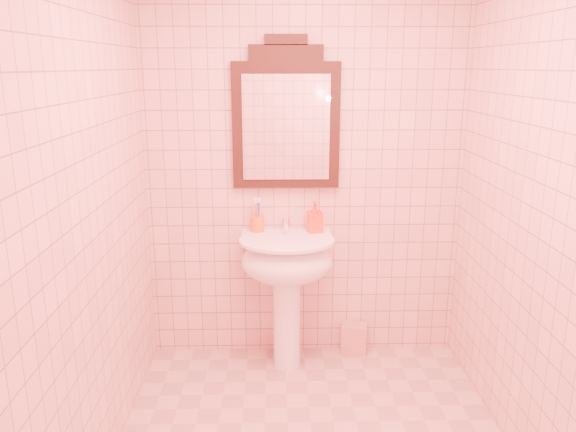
{
  "coord_description": "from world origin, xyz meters",
  "views": [
    {
      "loc": [
        -0.18,
        -2.38,
        1.88
      ],
      "look_at": [
        -0.12,
        0.55,
        1.09
      ],
      "focal_mm": 35.0,
      "sensor_mm": 36.0,
      "label": 1
    }
  ],
  "objects_px": {
    "mirror": "(286,119)",
    "toothbrush_cup": "(257,223)",
    "towel": "(354,338)",
    "soap_dispenser": "(315,217)",
    "pedestal_sink": "(287,270)"
  },
  "relations": [
    {
      "from": "mirror",
      "to": "towel",
      "type": "xyz_separation_m",
      "value": [
        0.46,
        -0.03,
        -1.46
      ]
    },
    {
      "from": "mirror",
      "to": "toothbrush_cup",
      "type": "height_order",
      "value": "mirror"
    },
    {
      "from": "towel",
      "to": "mirror",
      "type": "bearing_deg",
      "value": 175.93
    },
    {
      "from": "toothbrush_cup",
      "to": "towel",
      "type": "xyz_separation_m",
      "value": [
        0.64,
        0.01,
        -0.82
      ]
    },
    {
      "from": "mirror",
      "to": "toothbrush_cup",
      "type": "distance_m",
      "value": 0.68
    },
    {
      "from": "pedestal_sink",
      "to": "toothbrush_cup",
      "type": "bearing_deg",
      "value": 139.47
    },
    {
      "from": "pedestal_sink",
      "to": "mirror",
      "type": "bearing_deg",
      "value": 90.0
    },
    {
      "from": "mirror",
      "to": "toothbrush_cup",
      "type": "relative_size",
      "value": 4.74
    },
    {
      "from": "mirror",
      "to": "towel",
      "type": "bearing_deg",
      "value": -4.07
    },
    {
      "from": "mirror",
      "to": "soap_dispenser",
      "type": "xyz_separation_m",
      "value": [
        0.18,
        -0.06,
        -0.61
      ]
    },
    {
      "from": "mirror",
      "to": "soap_dispenser",
      "type": "bearing_deg",
      "value": -19.29
    },
    {
      "from": "pedestal_sink",
      "to": "towel",
      "type": "height_order",
      "value": "pedestal_sink"
    },
    {
      "from": "pedestal_sink",
      "to": "soap_dispenser",
      "type": "bearing_deg",
      "value": 37.79
    },
    {
      "from": "toothbrush_cup",
      "to": "towel",
      "type": "bearing_deg",
      "value": 1.04
    },
    {
      "from": "pedestal_sink",
      "to": "towel",
      "type": "relative_size",
      "value": 4.21
    }
  ]
}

